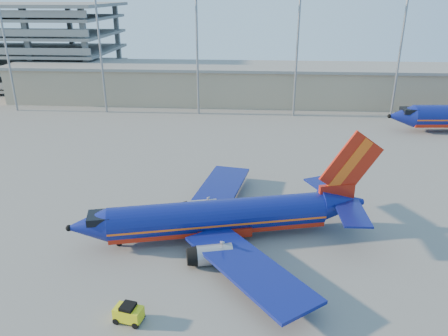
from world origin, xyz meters
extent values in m
plane|color=slate|center=(0.00, 0.00, 0.00)|extent=(220.00, 220.00, 0.00)
cube|color=gray|center=(10.00, 58.00, 4.00)|extent=(120.00, 15.00, 8.00)
cube|color=slate|center=(10.00, 58.00, 8.20)|extent=(122.00, 16.00, 0.60)
cube|color=slate|center=(-62.00, 74.00, 1.00)|extent=(60.00, 30.00, 0.70)
cube|color=slate|center=(-62.00, 74.00, 5.20)|extent=(60.00, 30.00, 0.70)
cube|color=slate|center=(-62.00, 74.00, 9.40)|extent=(60.00, 30.00, 0.70)
cube|color=slate|center=(-62.00, 74.00, 13.60)|extent=(60.00, 30.00, 0.70)
cube|color=slate|center=(-62.00, 87.00, 10.50)|extent=(1.20, 1.20, 21.00)
cylinder|color=gray|center=(-45.00, 46.00, 14.00)|extent=(0.44, 0.44, 28.00)
cylinder|color=gray|center=(-25.00, 46.00, 14.00)|extent=(0.44, 0.44, 28.00)
cylinder|color=gray|center=(-5.00, 46.00, 14.00)|extent=(0.44, 0.44, 28.00)
cylinder|color=gray|center=(15.00, 46.00, 14.00)|extent=(0.44, 0.44, 28.00)
cylinder|color=gray|center=(35.00, 46.00, 14.00)|extent=(0.44, 0.44, 28.00)
cylinder|color=navy|center=(3.41, -3.99, 2.51)|extent=(22.47, 8.64, 3.44)
cube|color=#AD1E0D|center=(3.41, -3.99, 1.63)|extent=(22.32, 8.01, 1.21)
cube|color=#F05A14|center=(3.41, -3.99, 2.28)|extent=(22.48, 8.68, 0.20)
cone|color=navy|center=(-9.31, -7.10, 2.51)|extent=(4.61, 4.27, 3.44)
cube|color=black|center=(-8.14, -6.81, 3.39)|extent=(2.74, 2.88, 0.74)
cone|color=navy|center=(16.59, -0.76, 2.83)|extent=(5.51, 4.49, 3.44)
cube|color=#AD1E0D|center=(15.86, -0.94, 4.09)|extent=(3.91, 1.42, 2.04)
cube|color=#AD1E0D|center=(17.13, -0.63, 7.34)|extent=(6.69, 1.91, 7.41)
cube|color=#F05A14|center=(16.95, -0.67, 7.34)|extent=(4.50, 1.46, 5.81)
cube|color=navy|center=(15.47, 2.22, 3.34)|extent=(5.09, 6.57, 0.20)
cube|color=navy|center=(16.98, -3.92, 3.34)|extent=(2.97, 6.03, 0.20)
cube|color=navy|center=(2.82, 4.29, 1.67)|extent=(7.13, 15.00, 0.33)
cube|color=navy|center=(6.71, -11.60, 1.67)|extent=(12.49, 14.23, 0.33)
cube|color=#AD1E0D|center=(3.86, -3.88, 1.25)|extent=(6.28, 4.84, 0.93)
cylinder|color=gray|center=(1.18, 0.44, 1.07)|extent=(3.71, 2.69, 1.95)
cylinder|color=gray|center=(3.48, -8.94, 1.07)|extent=(3.71, 2.69, 1.95)
cylinder|color=gray|center=(-6.51, -6.42, 0.51)|extent=(0.27, 0.27, 1.02)
cylinder|color=black|center=(-6.51, -6.42, 0.30)|extent=(0.63, 0.37, 0.59)
cylinder|color=black|center=(4.19, -1.31, 0.39)|extent=(0.88, 0.68, 0.78)
cylinder|color=black|center=(5.34, -6.00, 0.39)|extent=(0.88, 0.68, 0.78)
cone|color=navy|center=(33.64, 35.90, 2.96)|extent=(4.92, 4.42, 4.06)
cube|color=black|center=(35.07, 36.02, 4.00)|extent=(2.86, 3.06, 0.88)
cube|color=yellow|center=(-2.50, -17.19, 0.78)|extent=(2.41, 1.70, 1.04)
cube|color=black|center=(-2.50, -17.19, 1.40)|extent=(1.27, 1.35, 0.36)
cylinder|color=black|center=(-3.19, -16.45, 0.27)|extent=(0.57, 0.30, 0.54)
cylinder|color=black|center=(-3.44, -17.56, 0.27)|extent=(0.57, 0.30, 0.54)
cylinder|color=black|center=(-1.56, -16.81, 0.27)|extent=(0.57, 0.30, 0.54)
cylinder|color=black|center=(-1.82, -17.93, 0.27)|extent=(0.57, 0.30, 0.54)
camera|label=1|loc=(6.89, -43.87, 24.04)|focal=35.00mm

